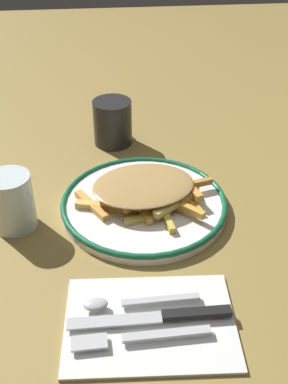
{
  "coord_description": "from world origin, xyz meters",
  "views": [
    {
      "loc": [
        -0.64,
        0.07,
        0.49
      ],
      "look_at": [
        0.0,
        0.0,
        0.03
      ],
      "focal_mm": 44.8,
      "sensor_mm": 36.0,
      "label": 1
    }
  ],
  "objects": [
    {
      "name": "water_glass",
      "position": [
        -0.02,
        0.21,
        0.05
      ],
      "size": [
        0.07,
        0.07,
        0.09
      ],
      "primitive_type": "cylinder",
      "color": "silver",
      "rests_on": "ground_plane"
    },
    {
      "name": "napkin",
      "position": [
        -0.24,
        0.02,
        0.0
      ],
      "size": [
        0.17,
        0.23,
        0.01
      ],
      "primitive_type": "cube",
      "rotation": [
        0.0,
        0.0,
        -0.06
      ],
      "color": "silver",
      "rests_on": "ground_plane"
    },
    {
      "name": "fries_heap",
      "position": [
        0.0,
        -0.01,
        0.03
      ],
      "size": [
        0.17,
        0.24,
        0.03
      ],
      "color": "#E1C457",
      "rests_on": "plate"
    },
    {
      "name": "fork",
      "position": [
        -0.27,
        0.03,
        0.01
      ],
      "size": [
        0.02,
        0.18,
        0.01
      ],
      "color": "silver",
      "rests_on": "napkin"
    },
    {
      "name": "knife",
      "position": [
        -0.24,
        -0.0,
        0.01
      ],
      "size": [
        0.02,
        0.21,
        0.01
      ],
      "color": "black",
      "rests_on": "napkin"
    },
    {
      "name": "coffee_mug",
      "position": [
        0.23,
        0.04,
        0.05
      ],
      "size": [
        0.11,
        0.08,
        0.09
      ],
      "color": "#242325",
      "rests_on": "ground_plane"
    },
    {
      "name": "ground_plane",
      "position": [
        0.0,
        0.0,
        0.0
      ],
      "size": [
        2.6,
        2.6,
        0.0
      ],
      "primitive_type": "plane",
      "color": "olive"
    },
    {
      "name": "plate",
      "position": [
        0.0,
        0.0,
        0.01
      ],
      "size": [
        0.28,
        0.28,
        0.02
      ],
      "color": "white",
      "rests_on": "ground_plane"
    },
    {
      "name": "spoon",
      "position": [
        -0.22,
        0.05,
        0.01
      ],
      "size": [
        0.02,
        0.15,
        0.01
      ],
      "color": "silver",
      "rests_on": "napkin"
    }
  ]
}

